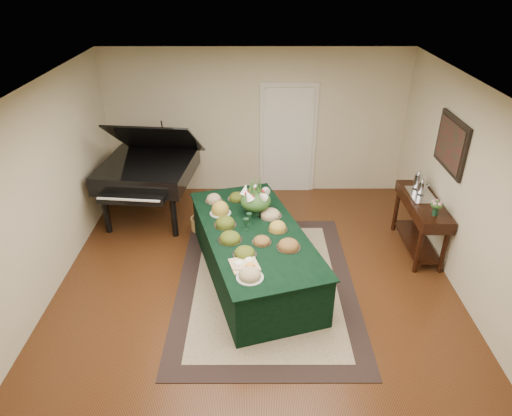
{
  "coord_description": "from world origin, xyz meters",
  "views": [
    {
      "loc": [
        -0.01,
        -5.1,
        4.03
      ],
      "look_at": [
        0.0,
        0.3,
        1.05
      ],
      "focal_mm": 32.0,
      "sensor_mm": 36.0,
      "label": 1
    }
  ],
  "objects_px": {
    "buffet_table": "(254,253)",
    "floral_centerpiece": "(256,197)",
    "grand_piano": "(148,169)",
    "mahogany_sideboard": "(422,211)"
  },
  "relations": [
    {
      "from": "mahogany_sideboard",
      "to": "buffet_table",
      "type": "bearing_deg",
      "value": -165.58
    },
    {
      "from": "floral_centerpiece",
      "to": "mahogany_sideboard",
      "type": "distance_m",
      "value": 2.53
    },
    {
      "from": "floral_centerpiece",
      "to": "grand_piano",
      "type": "bearing_deg",
      "value": 145.46
    },
    {
      "from": "grand_piano",
      "to": "mahogany_sideboard",
      "type": "bearing_deg",
      "value": -13.82
    },
    {
      "from": "buffet_table",
      "to": "floral_centerpiece",
      "type": "xyz_separation_m",
      "value": [
        0.03,
        0.47,
        0.64
      ]
    },
    {
      "from": "floral_centerpiece",
      "to": "grand_piano",
      "type": "height_order",
      "value": "grand_piano"
    },
    {
      "from": "floral_centerpiece",
      "to": "buffet_table",
      "type": "bearing_deg",
      "value": -93.62
    },
    {
      "from": "buffet_table",
      "to": "grand_piano",
      "type": "relative_size",
      "value": 1.58
    },
    {
      "from": "floral_centerpiece",
      "to": "mahogany_sideboard",
      "type": "relative_size",
      "value": 0.33
    },
    {
      "from": "buffet_table",
      "to": "mahogany_sideboard",
      "type": "relative_size",
      "value": 2.14
    }
  ]
}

